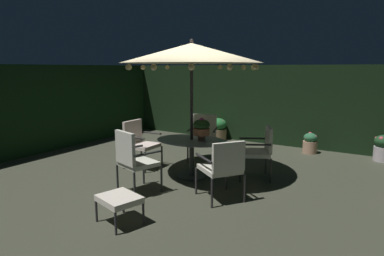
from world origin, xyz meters
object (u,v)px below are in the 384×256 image
at_px(patio_chair_north, 204,134).
at_px(patio_chair_east, 133,158).
at_px(patio_umbrella, 192,53).
at_px(patio_chair_southeast, 223,165).
at_px(patio_chair_northeast, 139,140).
at_px(centerpiece_planter, 202,128).
at_px(potted_plant_front_corner, 218,129).
at_px(potted_plant_back_right, 310,143).
at_px(patio_dining_table, 192,148).
at_px(ottoman_footrest, 119,200).
at_px(potted_plant_left_far, 384,148).
at_px(patio_chair_south, 260,148).

xyz_separation_m(patio_chair_north, patio_chair_east, (0.06, -2.43, 0.01)).
xyz_separation_m(patio_umbrella, patio_chair_southeast, (1.03, -0.75, -1.74)).
bearing_deg(patio_chair_northeast, patio_umbrella, 1.21).
bearing_deg(patio_chair_east, patio_chair_southeast, 18.76).
bearing_deg(centerpiece_planter, patio_umbrella, -177.18).
bearing_deg(potted_plant_front_corner, patio_chair_southeast, -61.73).
bearing_deg(potted_plant_front_corner, patio_chair_east, -80.38).
distance_m(patio_chair_north, potted_plant_back_right, 2.70).
distance_m(patio_chair_east, potted_plant_back_right, 4.68).
relative_size(patio_dining_table, patio_chair_southeast, 1.46).
bearing_deg(potted_plant_front_corner, patio_dining_table, -70.95).
xyz_separation_m(centerpiece_planter, patio_chair_north, (-0.64, 1.19, -0.38)).
relative_size(patio_chair_north, potted_plant_back_right, 2.02).
bearing_deg(patio_chair_southeast, patio_chair_north, 126.80).
bearing_deg(patio_chair_northeast, patio_chair_north, 55.45).
bearing_deg(patio_chair_southeast, centerpiece_planter, 137.24).
xyz_separation_m(patio_chair_east, patio_chair_southeast, (1.40, 0.47, -0.03)).
xyz_separation_m(centerpiece_planter, ottoman_footrest, (0.01, -2.18, -0.64)).
xyz_separation_m(patio_chair_northeast, potted_plant_left_far, (4.34, 3.20, -0.26)).
bearing_deg(potted_plant_left_far, potted_plant_front_corner, 178.73).
distance_m(patio_umbrella, patio_chair_east, 2.13).
xyz_separation_m(patio_umbrella, ottoman_footrest, (0.22, -2.17, -1.98)).
relative_size(centerpiece_planter, patio_chair_southeast, 0.44).
xyz_separation_m(patio_chair_east, ottoman_footrest, (0.58, -0.95, -0.27)).
bearing_deg(ottoman_footrest, patio_chair_south, 71.88).
distance_m(patio_chair_northeast, patio_chair_southeast, 2.42).
bearing_deg(patio_chair_east, patio_chair_north, 91.47).
relative_size(patio_chair_northeast, patio_chair_southeast, 1.00).
height_order(patio_chair_southeast, potted_plant_back_right, patio_chair_southeast).
bearing_deg(potted_plant_front_corner, centerpiece_planter, -67.68).
distance_m(patio_chair_north, patio_chair_east, 2.43).
distance_m(patio_chair_south, potted_plant_left_far, 3.24).
bearing_deg(centerpiece_planter, ottoman_footrest, -89.80).
relative_size(patio_umbrella, patio_chair_south, 2.64).
xyz_separation_m(patio_chair_south, potted_plant_back_right, (0.38, 2.46, -0.33)).
bearing_deg(potted_plant_back_right, patio_chair_east, -113.67).
bearing_deg(patio_dining_table, patio_chair_south, 27.96).
bearing_deg(potted_plant_left_far, patio_chair_northeast, -143.61).
bearing_deg(potted_plant_back_right, ottoman_footrest, -103.88).
height_order(patio_umbrella, patio_chair_southeast, patio_umbrella).
bearing_deg(patio_dining_table, patio_chair_east, -106.65).
height_order(patio_umbrella, potted_plant_front_corner, patio_umbrella).
distance_m(patio_chair_northeast, potted_plant_back_right, 4.16).
bearing_deg(patio_chair_north, centerpiece_planter, -61.85).
relative_size(centerpiece_planter, potted_plant_back_right, 0.86).
bearing_deg(patio_chair_south, potted_plant_back_right, 81.09).
distance_m(patio_chair_east, potted_plant_front_corner, 4.56).
height_order(centerpiece_planter, potted_plant_left_far, centerpiece_planter).
bearing_deg(patio_umbrella, patio_chair_south, 27.95).
distance_m(patio_umbrella, potted_plant_left_far, 4.84).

